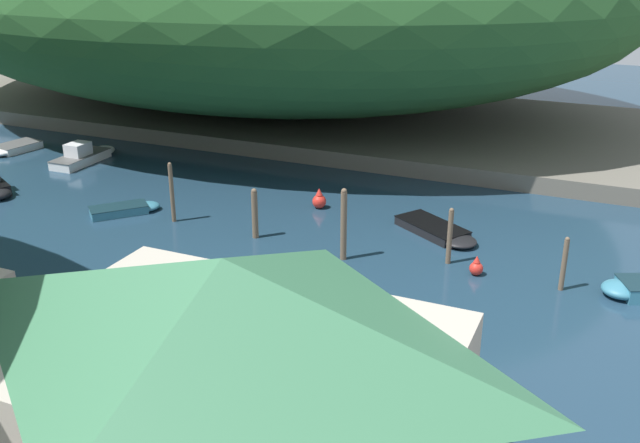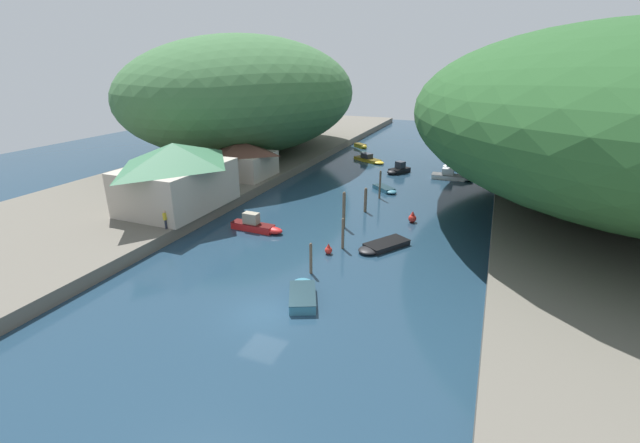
{
  "view_description": "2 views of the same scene",
  "coord_description": "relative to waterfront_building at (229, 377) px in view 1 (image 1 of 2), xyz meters",
  "views": [
    {
      "loc": [
        -28.7,
        4.77,
        14.1
      ],
      "look_at": [
        -0.43,
        17.22,
        1.81
      ],
      "focal_mm": 40.0,
      "sensor_mm": 36.0,
      "label": 1
    },
    {
      "loc": [
        12.06,
        -19.82,
        14.98
      ],
      "look_at": [
        -1.58,
        13.5,
        1.3
      ],
      "focal_mm": 24.0,
      "sensor_mm": 36.0,
      "label": 2
    }
  ],
  "objects": [
    {
      "name": "person_on_quay",
      "position": [
        1.28,
        2.1,
        -2.36
      ],
      "size": [
        0.26,
        0.4,
        1.69
      ],
      "rotation": [
        0.0,
        0.0,
        1.68
      ],
      "color": "#282D3D",
      "rests_on": "left_bank"
    },
    {
      "name": "boat_moored_right",
      "position": [
        20.82,
        0.13,
        -4.18
      ],
      "size": [
        4.13,
        5.06,
        0.47
      ],
      "rotation": [
        0.0,
        0.0,
        2.57
      ],
      "color": "black",
      "rests_on": "water_surface"
    },
    {
      "name": "water_surface",
      "position": [
        16.45,
        17.46,
        -4.41
      ],
      "size": [
        130.0,
        130.0,
        0.0
      ],
      "primitive_type": "plane",
      "color": "#1E384C",
      "rests_on": "ground"
    },
    {
      "name": "mooring_post_second",
      "position": [
        17.77,
        -1.08,
        -3.03
      ],
      "size": [
        0.24,
        0.24,
        2.74
      ],
      "color": "brown",
      "rests_on": "water_surface"
    },
    {
      "name": "mooring_post_nearest",
      "position": [
        17.07,
        -6.21,
        -3.17
      ],
      "size": [
        0.22,
        0.22,
        2.46
      ],
      "color": "brown",
      "rests_on": "water_surface"
    },
    {
      "name": "mooring_post_farthest",
      "position": [
        17.05,
        13.68,
        -2.76
      ],
      "size": [
        0.22,
        0.22,
        3.29
      ],
      "color": "brown",
      "rests_on": "water_surface"
    },
    {
      "name": "mooring_post_middle",
      "position": [
        16.23,
        3.57,
        -2.63
      ],
      "size": [
        0.3,
        0.3,
        3.53
      ],
      "color": "brown",
      "rests_on": "water_surface"
    },
    {
      "name": "person_by_boathouse",
      "position": [
        2.87,
        -5.24,
        -2.36
      ],
      "size": [
        0.23,
        0.39,
        1.69
      ],
      "rotation": [
        0.0,
        0.0,
        1.54
      ],
      "color": "#282D3D",
      "rests_on": "left_bank"
    },
    {
      "name": "channel_buoy_far",
      "position": [
        17.05,
        -2.54,
        -4.05
      ],
      "size": [
        0.62,
        0.62,
        0.93
      ],
      "color": "red",
      "rests_on": "water_surface"
    },
    {
      "name": "boat_far_upstream",
      "position": [
        23.61,
        31.89,
        -4.15
      ],
      "size": [
        3.9,
        2.42,
        0.52
      ],
      "rotation": [
        0.0,
        0.0,
        1.42
      ],
      "color": "white",
      "rests_on": "water_surface"
    },
    {
      "name": "boat_small_dinghy",
      "position": [
        23.9,
        25.55,
        -3.97
      ],
      "size": [
        5.42,
        1.85,
        1.44
      ],
      "rotation": [
        0.0,
        0.0,
        4.74
      ],
      "color": "white",
      "rests_on": "water_surface"
    },
    {
      "name": "channel_buoy_near",
      "position": [
        22.03,
        7.37,
        -3.95
      ],
      "size": [
        0.78,
        0.78,
        1.17
      ],
      "color": "red",
      "rests_on": "water_surface"
    },
    {
      "name": "boat_far_right_bank",
      "position": [
        9.09,
        -0.35,
        -3.91
      ],
      "size": [
        5.25,
        1.3,
        1.68
      ],
      "rotation": [
        0.0,
        0.0,
        4.69
      ],
      "color": "red",
      "rests_on": "water_surface"
    },
    {
      "name": "waterfront_building",
      "position": [
        0.0,
        0.0,
        0.0
      ],
      "size": [
        8.23,
        11.22,
        6.44
      ],
      "color": "#B2A899",
      "rests_on": "left_bank"
    },
    {
      "name": "mooring_post_fourth",
      "position": [
        16.85,
        8.61,
        -3.09
      ],
      "size": [
        0.31,
        0.31,
        2.62
      ],
      "color": "brown",
      "rests_on": "water_surface"
    },
    {
      "name": "boat_open_rowboat",
      "position": [
        17.05,
        16.74,
        -4.17
      ],
      "size": [
        3.7,
        3.52,
        0.48
      ],
      "rotation": [
        0.0,
        0.0,
        3.98
      ],
      "color": "teal",
      "rests_on": "water_surface"
    },
    {
      "name": "right_bank",
      "position": [
        40.32,
        17.46,
        -3.87
      ],
      "size": [
        22.0,
        120.0,
        1.07
      ],
      "color": "#666056",
      "rests_on": "ground"
    }
  ]
}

